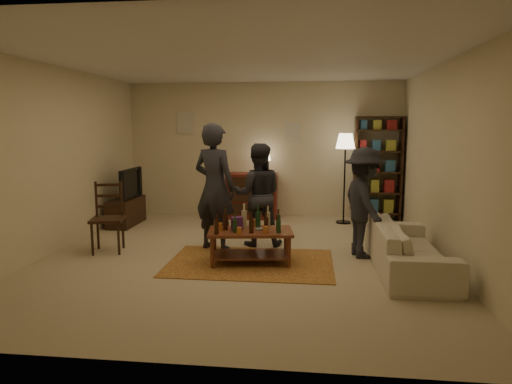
% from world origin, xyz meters
% --- Properties ---
extents(floor, '(6.00, 6.00, 0.00)m').
position_xyz_m(floor, '(0.00, 0.00, 0.00)').
color(floor, '#C6B793').
rests_on(floor, ground).
extents(room_shell, '(6.00, 6.00, 6.00)m').
position_xyz_m(room_shell, '(-0.65, 2.98, 1.81)').
color(room_shell, beige).
rests_on(room_shell, ground).
extents(rug, '(2.20, 1.50, 0.01)m').
position_xyz_m(rug, '(0.16, -0.32, 0.01)').
color(rug, maroon).
rests_on(rug, ground).
extents(coffee_table, '(1.19, 0.76, 0.80)m').
position_xyz_m(coffee_table, '(0.16, -0.32, 0.40)').
color(coffee_table, brown).
rests_on(coffee_table, ground).
extents(dining_chair, '(0.54, 0.54, 1.04)m').
position_xyz_m(dining_chair, '(-2.00, 0.06, 0.55)').
color(dining_chair, '#321A10').
rests_on(dining_chair, ground).
extents(tv_stand, '(0.40, 1.00, 1.06)m').
position_xyz_m(tv_stand, '(-2.44, 1.80, 0.38)').
color(tv_stand, '#321A10').
rests_on(tv_stand, ground).
extents(dresser, '(1.00, 0.50, 1.36)m').
position_xyz_m(dresser, '(-0.19, 2.71, 0.48)').
color(dresser, maroon).
rests_on(dresser, ground).
extents(bookshelf, '(0.90, 0.34, 2.02)m').
position_xyz_m(bookshelf, '(2.25, 2.78, 1.03)').
color(bookshelf, '#321A10').
rests_on(bookshelf, ground).
extents(floor_lamp, '(0.36, 0.36, 1.70)m').
position_xyz_m(floor_lamp, '(1.60, 2.43, 1.44)').
color(floor_lamp, black).
rests_on(floor_lamp, ground).
extents(sofa, '(0.81, 2.08, 0.61)m').
position_xyz_m(sofa, '(2.20, -0.40, 0.30)').
color(sofa, beige).
rests_on(sofa, ground).
extents(person_left, '(0.81, 0.69, 1.88)m').
position_xyz_m(person_left, '(-0.45, 0.30, 0.94)').
color(person_left, '#25262C').
rests_on(person_left, ground).
extents(person_right, '(0.82, 0.67, 1.58)m').
position_xyz_m(person_right, '(0.16, 0.64, 0.79)').
color(person_right, '#2A2B32').
rests_on(person_right, ground).
extents(person_by_sofa, '(0.81, 1.11, 1.55)m').
position_xyz_m(person_by_sofa, '(1.70, 0.18, 0.77)').
color(person_by_sofa, '#222329').
rests_on(person_by_sofa, ground).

